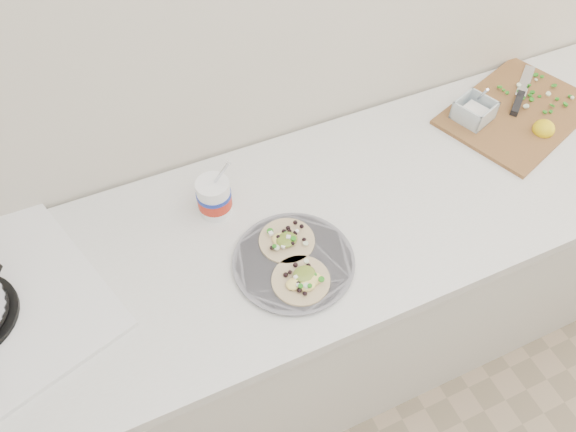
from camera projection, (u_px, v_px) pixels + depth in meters
name	position (u px, v px, depth m)	size (l,w,h in m)	color
counter	(316.00, 297.00, 1.84)	(2.44, 0.66, 0.90)	silver
taco_plate	(294.00, 260.00, 1.38)	(0.30, 0.31, 0.04)	slate
tub	(215.00, 194.00, 1.45)	(0.09, 0.09, 0.20)	white
cutboard	(514.00, 109.00, 1.72)	(0.55, 0.46, 0.07)	brown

